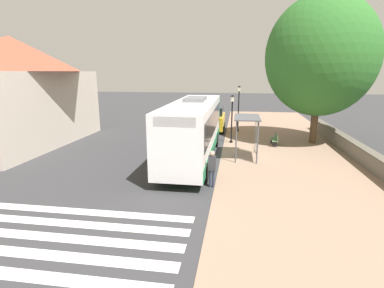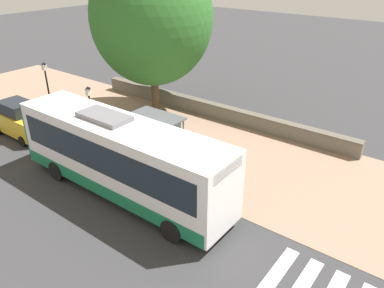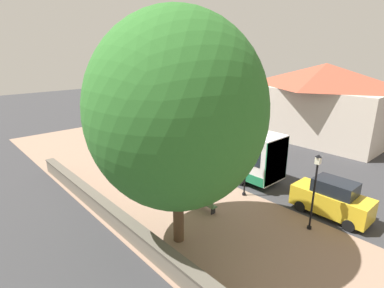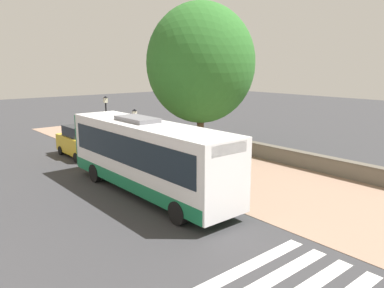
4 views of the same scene
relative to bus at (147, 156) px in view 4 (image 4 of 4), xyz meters
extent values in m
plane|color=#353538|center=(-1.72, -1.97, -1.97)|extent=(120.00, 120.00, 0.00)
cube|color=#937560|center=(-6.22, -1.97, -1.96)|extent=(9.00, 44.00, 0.02)
cube|color=silver|center=(3.28, 8.04, -1.97)|extent=(9.00, 0.50, 0.01)
cube|color=#6B6356|center=(-10.27, -1.97, -1.51)|extent=(0.50, 20.00, 0.92)
cube|color=#5B5449|center=(-10.27, -1.97, -1.01)|extent=(0.60, 20.00, 0.08)
cube|color=white|center=(0.00, 0.02, 0.05)|extent=(2.51, 11.35, 3.15)
cube|color=black|center=(0.00, 0.02, 0.46)|extent=(2.55, 10.44, 1.38)
cube|color=#197247|center=(0.00, 0.02, -1.20)|extent=(2.55, 11.12, 0.63)
cube|color=#197247|center=(0.00, -5.63, 0.05)|extent=(2.55, 0.06, 3.02)
cube|color=black|center=(0.00, 5.65, 1.31)|extent=(1.89, 0.08, 0.44)
cube|color=slate|center=(0.00, -0.83, 1.74)|extent=(1.26, 2.50, 0.22)
cylinder|color=black|center=(-1.18, 3.99, -1.47)|extent=(0.30, 1.00, 1.00)
cylinder|color=black|center=(1.18, 3.99, -1.47)|extent=(0.30, 1.00, 1.00)
cylinder|color=black|center=(-1.18, -3.50, -1.47)|extent=(0.30, 1.00, 1.00)
cylinder|color=black|center=(1.18, -3.50, -1.47)|extent=(0.30, 1.00, 1.00)
cylinder|color=#515459|center=(-2.66, -2.08, -0.68)|extent=(0.08, 0.08, 2.58)
cylinder|color=#515459|center=(-2.66, 0.51, -0.68)|extent=(0.08, 0.08, 2.58)
cylinder|color=#515459|center=(-3.92, -2.08, -0.68)|extent=(0.08, 0.08, 2.58)
cylinder|color=#515459|center=(-3.92, 0.51, -0.68)|extent=(0.08, 0.08, 2.58)
cube|color=#515459|center=(-3.29, -0.79, 0.65)|extent=(1.56, 2.89, 0.08)
cube|color=silver|center=(-3.90, -0.79, -0.55)|extent=(0.03, 2.33, 2.06)
cylinder|color=#2D3347|center=(-1.66, 4.66, -1.54)|extent=(0.12, 0.12, 0.86)
cylinder|color=#2D3347|center=(-1.50, 4.66, -1.54)|extent=(0.12, 0.12, 0.86)
cube|color=#333338|center=(-1.58, 4.66, -0.76)|extent=(0.34, 0.22, 0.70)
sphere|color=tan|center=(-1.58, 4.66, -0.29)|extent=(0.24, 0.24, 0.24)
cube|color=#4C7247|center=(-5.46, -4.47, -1.52)|extent=(0.40, 1.57, 0.06)
cube|color=#4C7247|center=(-5.63, -4.47, -1.29)|extent=(0.04, 1.57, 0.40)
cube|color=black|center=(-5.46, -5.10, -1.74)|extent=(0.32, 0.06, 0.45)
cube|color=black|center=(-5.46, -3.85, -1.74)|extent=(0.32, 0.06, 0.45)
cylinder|color=black|center=(-2.76, -9.58, -1.89)|extent=(0.24, 0.24, 0.16)
cylinder|color=black|center=(-2.76, -9.58, -0.12)|extent=(0.10, 0.10, 3.70)
cube|color=silver|center=(-2.76, -9.58, 1.91)|extent=(0.24, 0.24, 0.35)
pyramid|color=black|center=(-2.76, -9.58, 2.15)|extent=(0.28, 0.28, 0.14)
cylinder|color=black|center=(-2.27, -4.82, -1.89)|extent=(0.24, 0.24, 0.16)
cylinder|color=black|center=(-2.27, -4.82, -0.36)|extent=(0.10, 0.10, 3.22)
cube|color=silver|center=(-2.27, -4.82, 1.43)|extent=(0.24, 0.24, 0.35)
pyramid|color=black|center=(-2.27, -4.82, 1.67)|extent=(0.28, 0.28, 0.14)
cylinder|color=brown|center=(-8.53, -5.68, 0.19)|extent=(0.52, 0.52, 4.33)
ellipsoid|color=#2D6B28|center=(-8.53, -5.68, 4.54)|extent=(7.92, 7.92, 8.71)
cube|color=gold|center=(-0.60, -9.66, -1.10)|extent=(1.73, 4.22, 1.19)
cube|color=black|center=(-0.60, -9.77, -0.14)|extent=(1.47, 2.19, 0.74)
cylinder|color=black|center=(-1.41, -8.29, -1.65)|extent=(0.22, 0.64, 0.64)
cylinder|color=black|center=(0.21, -8.29, -1.65)|extent=(0.22, 0.64, 0.64)
cylinder|color=black|center=(-1.41, -11.03, -1.65)|extent=(0.22, 0.64, 0.64)
cylinder|color=black|center=(0.21, -11.03, -1.65)|extent=(0.22, 0.64, 0.64)
camera|label=1|loc=(-2.67, 18.14, 3.42)|focal=28.00mm
camera|label=2|loc=(9.85, 11.56, 8.14)|focal=35.00mm
camera|label=3|loc=(-16.64, -15.68, 7.10)|focal=28.00mm
camera|label=4|loc=(9.92, 15.28, 4.41)|focal=35.00mm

